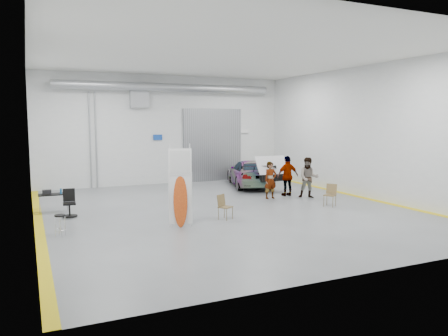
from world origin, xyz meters
name	(u,v)px	position (x,y,z in m)	size (l,w,h in m)	color
ground	(226,209)	(0.00, 0.00, 0.00)	(16.00, 16.00, 0.00)	slate
room_shell	(209,108)	(0.24, 2.22, 4.08)	(14.02, 16.18, 6.01)	silver
sedan_car	(250,173)	(3.76, 5.08, 0.70)	(1.98, 4.86, 1.41)	white
person_a	(270,180)	(2.87, 1.39, 0.84)	(0.61, 0.40, 1.69)	#947250
person_b	(309,178)	(4.54, 0.83, 0.93)	(0.91, 0.70, 1.86)	slate
person_c	(288,176)	(3.96, 1.67, 0.94)	(1.09, 0.45, 1.89)	brown
surfboard_display	(182,193)	(-2.48, -2.00, 1.12)	(0.75, 0.39, 2.77)	white
folding_chair_near	(225,212)	(-0.74, -1.60, 0.28)	(0.57, 0.61, 0.89)	brown
folding_chair_far	(330,200)	(4.17, -1.20, 0.29)	(0.59, 0.70, 0.91)	brown
shop_stool	(60,226)	(-6.28, -1.62, 0.33)	(0.34, 0.34, 0.67)	black
work_table	(52,194)	(-6.31, 2.39, 0.69)	(1.11, 0.57, 0.90)	gray
office_chair	(69,205)	(-5.78, 1.17, 0.44)	(0.54, 0.54, 1.01)	black
trunk_lid	(271,163)	(3.76, 2.90, 1.43)	(1.64, 1.00, 0.04)	silver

